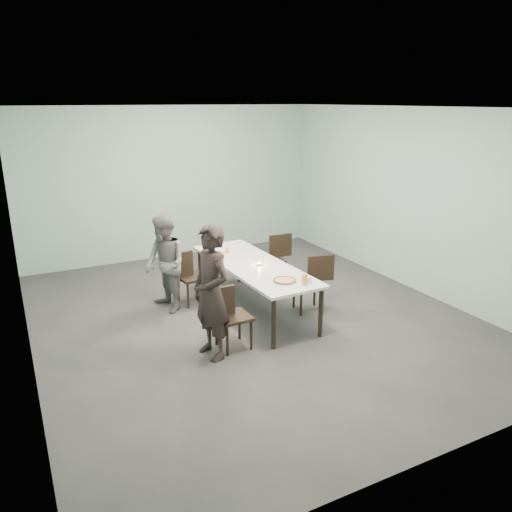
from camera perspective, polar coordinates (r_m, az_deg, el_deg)
name	(u,v)px	position (r m, az deg, el deg)	size (l,w,h in m)	color
ground	(251,317)	(7.50, -0.57, -6.98)	(7.00, 7.00, 0.00)	#333335
room_shell	(251,182)	(6.91, -0.62, 8.50)	(6.02, 7.02, 3.01)	#95BCB5
table	(254,267)	(7.48, -0.28, -1.31)	(0.98, 2.63, 0.75)	white
chair_near_left	(228,313)	(6.40, -3.26, -6.52)	(0.62, 0.43, 0.87)	black
chair_far_left	(187,274)	(7.86, -7.84, -2.03)	(0.63, 0.47, 0.87)	black
chair_near_right	(314,279)	(7.60, 6.60, -2.65)	(0.65, 0.50, 0.87)	black
chair_far_right	(275,255)	(8.70, 2.15, 0.06)	(0.62, 0.45, 0.87)	black
diner_near	(211,293)	(6.12, -5.13, -4.19)	(0.62, 0.41, 1.70)	black
diner_far	(165,264)	(7.60, -10.36, -0.91)	(0.72, 0.56, 1.48)	slate
pizza	(284,281)	(6.74, 3.28, -2.82)	(0.34, 0.34, 0.04)	white
side_plate	(273,273)	(7.06, 1.98, -1.95)	(0.18, 0.18, 0.01)	white
beer_glass	(304,280)	(6.63, 5.55, -2.70)	(0.08, 0.08, 0.15)	orange
water_tumbler	(309,280)	(6.70, 6.06, -2.78)	(0.08, 0.08, 0.09)	silver
tealight	(259,264)	(7.38, 0.40, -0.94)	(0.06, 0.06, 0.05)	silver
amber_tumbler	(227,250)	(8.01, -3.33, 0.66)	(0.07, 0.07, 0.08)	orange
menu	(220,250)	(8.15, -4.15, 0.66)	(0.30, 0.22, 0.01)	silver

